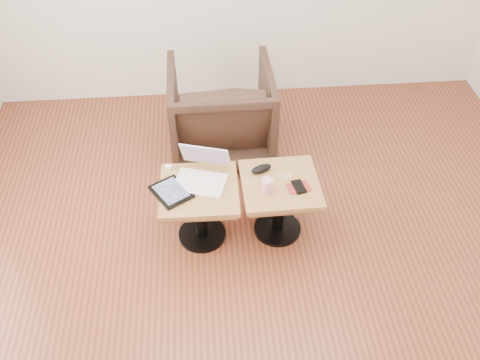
{
  "coord_description": "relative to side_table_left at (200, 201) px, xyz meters",
  "views": [
    {
      "loc": [
        -0.38,
        -2.12,
        2.86
      ],
      "look_at": [
        -0.17,
        0.42,
        0.52
      ],
      "focal_mm": 40.0,
      "sensor_mm": 36.0,
      "label": 1
    }
  ],
  "objects": [
    {
      "name": "tablet",
      "position": [
        -0.18,
        -0.03,
        0.13
      ],
      "size": [
        0.31,
        0.33,
        0.02
      ],
      "rotation": [
        0.0,
        0.0,
        0.55
      ],
      "color": "black",
      "rests_on": "side_table_left"
    },
    {
      "name": "armchair",
      "position": [
        0.2,
        0.98,
        0.03
      ],
      "size": [
        0.81,
        0.84,
        0.75
      ],
      "primitive_type": "imported",
      "rotation": [
        0.0,
        0.0,
        3.15
      ],
      "color": "#31231D",
      "rests_on": "ground"
    },
    {
      "name": "glasses_case",
      "position": [
        0.42,
        0.13,
        0.14
      ],
      "size": [
        0.16,
        0.12,
        0.05
      ],
      "primitive_type": "ellipsoid",
      "rotation": [
        0.0,
        0.0,
        0.41
      ],
      "color": "black",
      "rests_on": "side_table_right"
    },
    {
      "name": "room_shell",
      "position": [
        0.43,
        -0.42,
        1.0
      ],
      "size": [
        4.52,
        4.52,
        2.71
      ],
      "color": "#5B2D1D",
      "rests_on": "ground"
    },
    {
      "name": "charging_adapter",
      "position": [
        -0.2,
        0.21,
        0.13
      ],
      "size": [
        0.05,
        0.05,
        0.03
      ],
      "primitive_type": "cube",
      "rotation": [
        0.0,
        0.0,
        -0.14
      ],
      "color": "white",
      "rests_on": "side_table_left"
    },
    {
      "name": "phone_on_sleeve",
      "position": [
        0.65,
        -0.05,
        0.12
      ],
      "size": [
        0.16,
        0.14,
        0.02
      ],
      "rotation": [
        0.0,
        0.0,
        0.19
      ],
      "color": "#A02416",
      "rests_on": "side_table_right"
    },
    {
      "name": "laptop",
      "position": [
        0.02,
        0.09,
        0.16
      ],
      "size": [
        0.41,
        0.4,
        0.22
      ],
      "rotation": [
        0.0,
        0.0,
        -0.3
      ],
      "color": "white",
      "rests_on": "side_table_left"
    },
    {
      "name": "side_table_left",
      "position": [
        0.0,
        0.0,
        0.0
      ],
      "size": [
        0.52,
        0.52,
        0.47
      ],
      "rotation": [
        0.0,
        0.0,
        -0.02
      ],
      "color": "black",
      "rests_on": "ground"
    },
    {
      "name": "earbuds_tangle",
      "position": [
        0.58,
        0.06,
        0.12
      ],
      "size": [
        0.08,
        0.05,
        0.02
      ],
      "color": "white",
      "rests_on": "side_table_right"
    },
    {
      "name": "striped_cup",
      "position": [
        0.44,
        -0.06,
        0.16
      ],
      "size": [
        0.1,
        0.1,
        0.1
      ],
      "primitive_type": "cylinder",
      "rotation": [
        0.0,
        0.0,
        0.38
      ],
      "color": "#DA5272",
      "rests_on": "side_table_right"
    },
    {
      "name": "side_table_right",
      "position": [
        0.54,
        0.01,
        0.0
      ],
      "size": [
        0.52,
        0.52,
        0.47
      ],
      "rotation": [
        0.0,
        0.0,
        0.02
      ],
      "color": "black",
      "rests_on": "ground"
    }
  ]
}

